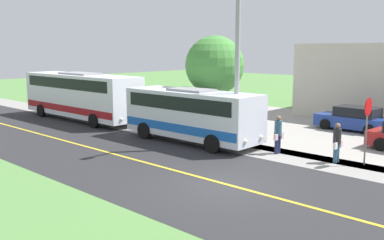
% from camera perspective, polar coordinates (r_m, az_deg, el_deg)
% --- Properties ---
extents(ground_plane, '(120.00, 120.00, 0.00)m').
position_cam_1_polar(ground_plane, '(15.94, 4.29, -8.46)').
color(ground_plane, '#548442').
extents(road_surface, '(8.00, 100.00, 0.01)m').
position_cam_1_polar(road_surface, '(15.94, 4.29, -8.45)').
color(road_surface, '#28282B').
rests_on(road_surface, ground).
extents(sidewalk, '(2.40, 100.00, 0.01)m').
position_cam_1_polar(sidewalk, '(20.12, 13.59, -4.89)').
color(sidewalk, gray).
rests_on(sidewalk, ground).
extents(road_centre_line, '(0.16, 100.00, 0.00)m').
position_cam_1_polar(road_centre_line, '(15.94, 4.29, -8.43)').
color(road_centre_line, gold).
rests_on(road_centre_line, ground).
extents(shuttle_bus_front, '(2.59, 8.00, 2.83)m').
position_cam_1_polar(shuttle_bus_front, '(22.58, -0.08, 0.97)').
color(shuttle_bus_front, silver).
rests_on(shuttle_bus_front, ground).
extents(transit_bus_rear, '(2.73, 10.74, 3.27)m').
position_cam_1_polar(transit_bus_rear, '(30.67, -14.56, 3.35)').
color(transit_bus_rear, white).
rests_on(transit_bus_rear, ground).
extents(pedestrian_with_bags, '(0.72, 0.34, 1.74)m').
position_cam_1_polar(pedestrian_with_bags, '(19.60, 18.70, -2.71)').
color(pedestrian_with_bags, '#335972').
rests_on(pedestrian_with_bags, ground).
extents(pedestrian_waiting, '(0.72, 0.34, 1.81)m').
position_cam_1_polar(pedestrian_waiting, '(20.52, 11.35, -1.72)').
color(pedestrian_waiting, '#1E2347').
rests_on(pedestrian_waiting, ground).
extents(stop_sign, '(0.76, 0.07, 2.88)m').
position_cam_1_polar(stop_sign, '(19.41, 22.25, 0.06)').
color(stop_sign, slate).
rests_on(stop_sign, ground).
extents(street_light_pole, '(1.97, 0.24, 7.92)m').
position_cam_1_polar(street_light_pole, '(21.01, 5.83, 7.97)').
color(street_light_pole, '#9E9EA3').
rests_on(street_light_pole, ground).
extents(parked_car_near, '(2.20, 4.49, 1.45)m').
position_cam_1_polar(parked_car_near, '(27.68, 20.78, 0.10)').
color(parked_car_near, navy).
rests_on(parked_car_near, ground).
extents(tree_curbside, '(3.43, 3.43, 5.65)m').
position_cam_1_polar(tree_curbside, '(25.13, 3.02, 7.21)').
color(tree_curbside, brown).
rests_on(tree_curbside, ground).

